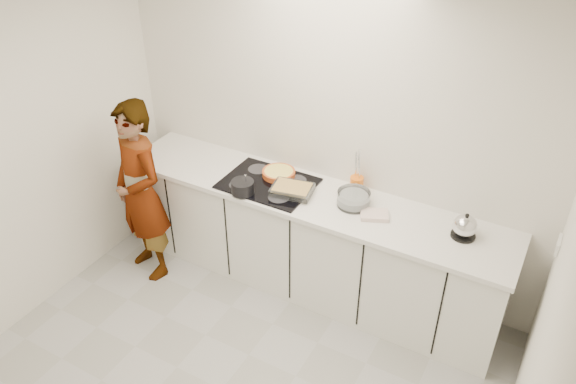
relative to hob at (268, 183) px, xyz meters
The scene contains 15 objects.
ceiling 2.13m from the hob, 74.48° to the right, with size 3.60×3.20×0.00m, color white.
wall_back 0.62m from the hob, 44.17° to the left, with size 3.60×0.00×2.60m, color white.
wall_left 1.96m from the hob, 139.01° to the right, with size 0.00×3.20×2.60m, color white.
wall_right 2.51m from the hob, 29.95° to the right, with size 0.02×3.20×2.60m.
base_cabinets 0.60m from the hob, ahead, with size 3.20×0.58×0.87m, color white.
countertop 0.35m from the hob, ahead, with size 3.24×0.64×0.04m, color white.
hob is the anchor object (origin of this frame).
tart_dish 0.14m from the hob, 81.71° to the left, with size 0.34×0.34×0.04m.
saucepan 0.25m from the hob, 114.08° to the right, with size 0.22×0.22×0.17m.
baking_dish 0.25m from the hob, ahead, with size 0.35×0.28×0.06m.
mixing_bowl 0.72m from the hob, ahead, with size 0.25×0.25×0.12m.
tea_towel 0.91m from the hob, ahead, with size 0.20×0.15×0.03m, color white.
kettle 1.55m from the hob, ahead, with size 0.19×0.19×0.20m.
utensil_crock 0.71m from the hob, 20.10° to the left, with size 0.11×0.11×0.13m, color orange.
cook 1.06m from the hob, 152.80° to the right, with size 0.58×0.38×1.60m, color white.
Camera 1 is at (1.64, -1.98, 3.34)m, focal length 35.00 mm.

